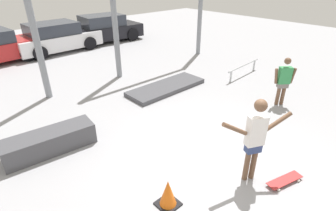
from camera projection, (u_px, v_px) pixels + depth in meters
ground_plane at (212, 161)px, 5.68m from camera, size 36.00×36.00×0.00m
skateboarder at (255, 136)px, 4.75m from camera, size 1.29×0.69×1.74m
skateboard at (285, 180)px, 5.07m from camera, size 0.82×0.41×0.08m
grind_box at (50, 141)px, 5.90m from camera, size 2.00×0.83×0.48m
manual_pad at (166, 87)px, 9.05m from camera, size 2.84×1.03×0.14m
grind_rail at (244, 67)px, 10.09m from camera, size 2.16×0.19×0.45m
parked_car_white at (56, 38)px, 13.03m from camera, size 4.14×2.14×1.41m
parked_car_black at (105, 29)px, 14.84m from camera, size 4.12×2.12×1.47m
bystander at (284, 80)px, 7.71m from camera, size 0.56×0.47×1.47m
traffic_cone at (168, 193)px, 4.50m from camera, size 0.37×0.37×0.55m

